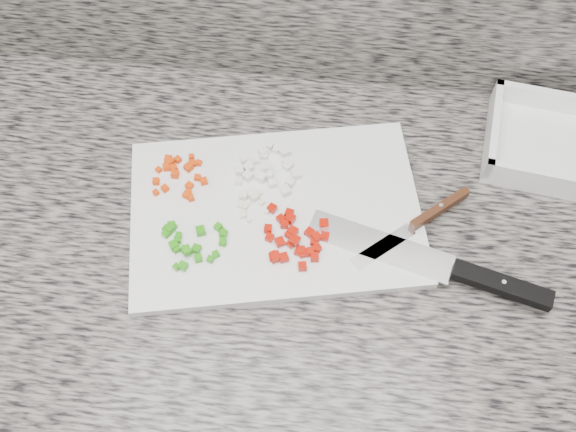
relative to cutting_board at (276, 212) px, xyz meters
name	(u,v)px	position (x,y,z in m)	size (l,w,h in m)	color
cabinet	(268,338)	(-0.02, -0.03, -0.48)	(3.92, 0.62, 0.86)	silver
countertop	(259,235)	(-0.02, -0.03, -0.03)	(3.96, 0.64, 0.04)	slate
cutting_board	(276,212)	(0.00, 0.00, 0.00)	(0.41, 0.28, 0.01)	white
carrot_pile	(179,174)	(-0.15, 0.04, 0.01)	(0.08, 0.08, 0.01)	#DB3804
onion_pile	(265,171)	(-0.02, 0.06, 0.01)	(0.10, 0.11, 0.02)	white
green_pepper_pile	(190,241)	(-0.11, -0.07, 0.01)	(0.09, 0.08, 0.02)	#248A0C
red_pepper_pile	(295,239)	(0.03, -0.05, 0.01)	(0.09, 0.10, 0.02)	#AF0F02
garlic_pile	(250,205)	(-0.04, 0.00, 0.01)	(0.05, 0.06, 0.01)	#F4E7BC
chef_knife	(459,271)	(0.26, -0.07, 0.01)	(0.34, 0.12, 0.02)	white
paring_knife	(426,218)	(0.21, 0.01, 0.01)	(0.17, 0.14, 0.02)	white
tray	(564,148)	(0.42, 0.15, 0.01)	(0.25, 0.20, 0.05)	white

